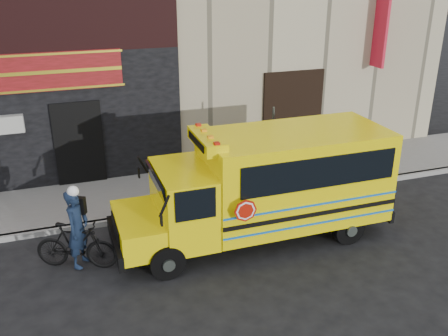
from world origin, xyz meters
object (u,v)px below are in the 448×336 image
school_bus (269,182)px  bicycle (76,246)px  sign_pole (272,149)px  cyclist (78,230)px

school_bus → bicycle: 4.78m
school_bus → sign_pole: 2.23m
school_bus → cyclist: (-4.61, 0.13, -0.57)m
sign_pole → bicycle: size_ratio=1.48×
sign_pole → bicycle: bearing=-161.5°
school_bus → bicycle: bearing=178.6°
cyclist → bicycle: bearing=134.4°
sign_pole → bicycle: 6.05m
bicycle → cyclist: 0.38m
school_bus → cyclist: size_ratio=3.69×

